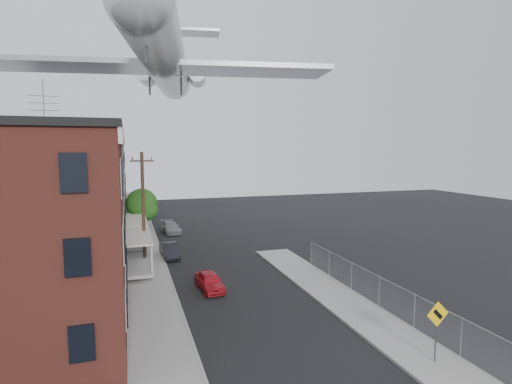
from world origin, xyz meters
TOP-DOWN VIEW (x-y plane):
  - ground at (0.00, 0.00)m, footprint 120.00×120.00m
  - sidewalk_left at (-5.50, 24.00)m, footprint 3.00×62.00m
  - sidewalk_right at (5.50, 6.00)m, footprint 3.00×26.00m
  - curb_left at (-4.05, 24.00)m, footprint 0.15×62.00m
  - curb_right at (4.05, 6.00)m, footprint 0.15×26.00m
  - corner_building at (-12.00, 7.00)m, footprint 10.31×12.30m
  - row_house_a at (-11.96, 16.50)m, footprint 11.98×7.00m
  - row_house_b at (-11.96, 23.50)m, footprint 11.98×7.00m
  - row_house_c at (-11.96, 30.50)m, footprint 11.98×7.00m
  - row_house_d at (-11.96, 37.50)m, footprint 11.98×7.00m
  - row_house_e at (-11.96, 44.50)m, footprint 11.98×7.00m
  - chainlink_fence at (7.00, 5.00)m, footprint 0.06×18.06m
  - warning_sign at (5.60, -1.03)m, footprint 1.10×0.11m
  - utility_pole at (-5.60, 18.00)m, footprint 1.80×0.26m
  - street_tree at (-5.27, 27.92)m, footprint 3.22×3.20m
  - car_near at (-1.80, 10.95)m, footprint 1.66×3.57m
  - car_mid at (-3.48, 19.78)m, footprint 1.51×3.83m
  - car_far at (-2.33, 30.03)m, footprint 2.28×4.43m
  - airplane at (-3.49, 20.28)m, footprint 26.27×30.01m

SIDE VIEW (x-z plane):
  - ground at x=0.00m, z-range 0.00..0.00m
  - sidewalk_left at x=-5.50m, z-range 0.00..0.12m
  - sidewalk_right at x=5.50m, z-range 0.00..0.12m
  - curb_left at x=-4.05m, z-range 0.00..0.14m
  - curb_right at x=4.05m, z-range 0.00..0.14m
  - car_near at x=-1.80m, z-range 0.00..1.18m
  - car_far at x=-2.33m, z-range 0.00..1.23m
  - car_mid at x=-3.48m, z-range 0.00..1.24m
  - chainlink_fence at x=7.00m, z-range 0.05..1.95m
  - warning_sign at x=5.60m, z-range 0.48..3.28m
  - street_tree at x=-5.27m, z-range 0.85..6.05m
  - utility_pole at x=-5.60m, z-range 0.17..9.17m
  - row_house_a at x=-11.96m, z-range -0.02..10.28m
  - row_house_b at x=-11.96m, z-range -0.02..10.28m
  - row_house_c at x=-11.96m, z-range -0.02..10.28m
  - row_house_d at x=-11.96m, z-range -0.02..10.28m
  - row_house_e at x=-11.96m, z-range -0.02..10.28m
  - corner_building at x=-12.00m, z-range -0.91..11.24m
  - airplane at x=-3.49m, z-range 12.24..20.87m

